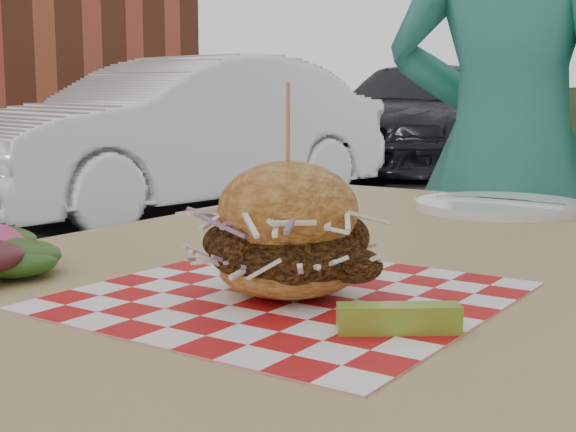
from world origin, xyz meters
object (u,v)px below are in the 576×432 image
(car_dark, at_px, (420,117))
(patio_table, at_px, (375,317))
(diner, at_px, (506,159))
(car_white, at_px, (178,134))
(sandwich, at_px, (288,237))

(car_dark, height_order, patio_table, car_dark)
(patio_table, bearing_deg, car_dark, 114.77)
(diner, distance_m, car_dark, 8.34)
(car_dark, bearing_deg, patio_table, -74.55)
(diner, bearing_deg, patio_table, 94.68)
(diner, xyz_separation_m, patio_table, (0.18, -0.95, -0.12))
(car_white, height_order, sandwich, car_white)
(diner, bearing_deg, car_white, -44.82)
(car_dark, bearing_deg, car_white, -99.32)
(car_dark, bearing_deg, diner, -72.92)
(diner, height_order, sandwich, diner)
(diner, distance_m, sandwich, 1.20)
(diner, xyz_separation_m, car_dark, (-3.71, 7.47, -0.14))
(car_white, distance_m, car_dark, 4.47)
(car_dark, height_order, sandwich, car_dark)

